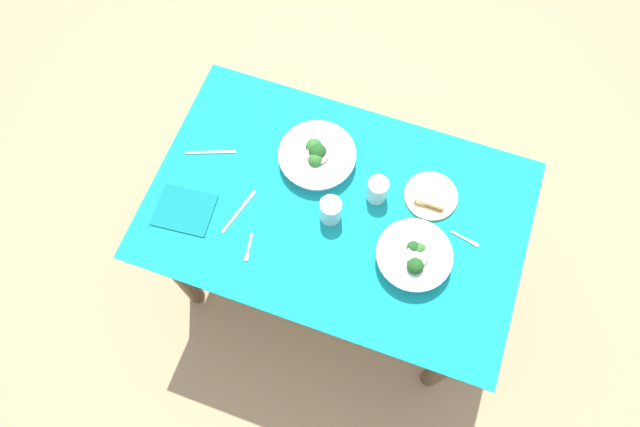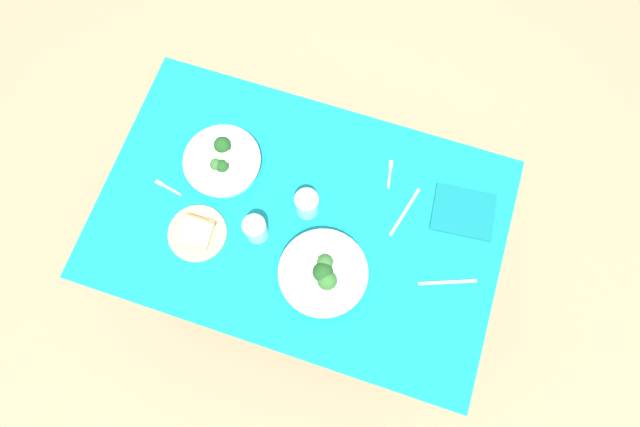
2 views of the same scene
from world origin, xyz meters
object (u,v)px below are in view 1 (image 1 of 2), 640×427
(fork_by_far_bowl, at_px, (466,239))
(fork_by_near_bowl, at_px, (249,249))
(broccoli_bowl_far, at_px, (317,156))
(bread_side_plate, at_px, (431,196))
(table_knife_right, at_px, (239,211))
(table_knife_left, at_px, (210,152))
(water_glass_side, at_px, (377,190))
(napkin_folded_upper, at_px, (184,210))
(water_glass_center, at_px, (331,211))
(broccoli_bowl_near, at_px, (414,257))

(fork_by_far_bowl, distance_m, fork_by_near_bowl, 0.75)
(fork_by_near_bowl, bearing_deg, broccoli_bowl_far, 155.38)
(broccoli_bowl_far, xyz_separation_m, bread_side_plate, (0.43, -0.00, -0.02))
(fork_by_near_bowl, bearing_deg, table_knife_right, -153.90)
(table_knife_left, bearing_deg, table_knife_right, -64.99)
(water_glass_side, bearing_deg, bread_side_plate, 18.23)
(fork_by_far_bowl, bearing_deg, bread_side_plate, 155.02)
(napkin_folded_upper, bearing_deg, fork_by_near_bowl, -12.08)
(bread_side_plate, height_order, water_glass_center, water_glass_center)
(table_knife_right, relative_size, napkin_folded_upper, 0.95)
(fork_by_near_bowl, distance_m, napkin_folded_upper, 0.27)
(broccoli_bowl_far, xyz_separation_m, table_knife_left, (-0.38, -0.10, -0.03))
(water_glass_center, bearing_deg, fork_by_far_bowl, 8.95)
(table_knife_right, bearing_deg, bread_side_plate, 128.94)
(broccoli_bowl_far, height_order, bread_side_plate, broccoli_bowl_far)
(broccoli_bowl_near, xyz_separation_m, table_knife_right, (-0.62, -0.03, -0.03))
(broccoli_bowl_near, distance_m, water_glass_center, 0.32)
(bread_side_plate, distance_m, napkin_folded_upper, 0.87)
(table_knife_left, bearing_deg, water_glass_side, -17.80)
(water_glass_center, height_order, water_glass_side, water_glass_center)
(water_glass_side, relative_size, napkin_folded_upper, 0.51)
(broccoli_bowl_far, height_order, fork_by_far_bowl, broccoli_bowl_far)
(napkin_folded_upper, bearing_deg, bread_side_plate, 22.86)
(broccoli_bowl_far, bearing_deg, bread_side_plate, -0.48)
(broccoli_bowl_near, height_order, table_knife_right, broccoli_bowl_near)
(water_glass_center, relative_size, napkin_folded_upper, 0.52)
(water_glass_side, relative_size, table_knife_left, 0.55)
(broccoli_bowl_far, xyz_separation_m, water_glass_side, (0.25, -0.06, 0.02))
(broccoli_bowl_near, bearing_deg, fork_by_near_bowl, -164.59)
(broccoli_bowl_near, bearing_deg, table_knife_right, -177.08)
(broccoli_bowl_near, bearing_deg, broccoli_bowl_far, 149.87)
(broccoli_bowl_far, xyz_separation_m, water_glass_center, (0.12, -0.19, 0.02))
(water_glass_center, distance_m, fork_by_far_bowl, 0.48)
(water_glass_center, xyz_separation_m, table_knife_right, (-0.31, -0.09, -0.05))
(fork_by_near_bowl, xyz_separation_m, table_knife_right, (-0.08, 0.12, -0.00))
(broccoli_bowl_far, bearing_deg, broccoli_bowl_near, -30.13)
(broccoli_bowl_near, xyz_separation_m, water_glass_center, (-0.31, 0.06, 0.02))
(bread_side_plate, height_order, fork_by_far_bowl, bread_side_plate)
(broccoli_bowl_far, bearing_deg, table_knife_left, -165.23)
(bread_side_plate, relative_size, fork_by_far_bowl, 1.85)
(bread_side_plate, relative_size, table_knife_right, 1.00)
(broccoli_bowl_far, relative_size, fork_by_near_bowl, 2.74)
(broccoli_bowl_near, bearing_deg, water_glass_center, 169.51)
(broccoli_bowl_near, relative_size, table_knife_right, 1.35)
(bread_side_plate, bearing_deg, water_glass_center, -148.73)
(fork_by_far_bowl, relative_size, fork_by_near_bowl, 1.01)
(water_glass_center, bearing_deg, table_knife_left, 169.48)
(broccoli_bowl_far, bearing_deg, fork_by_far_bowl, -11.44)
(fork_by_far_bowl, bearing_deg, broccoli_bowl_far, 179.72)
(bread_side_plate, distance_m, fork_by_far_bowl, 0.20)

